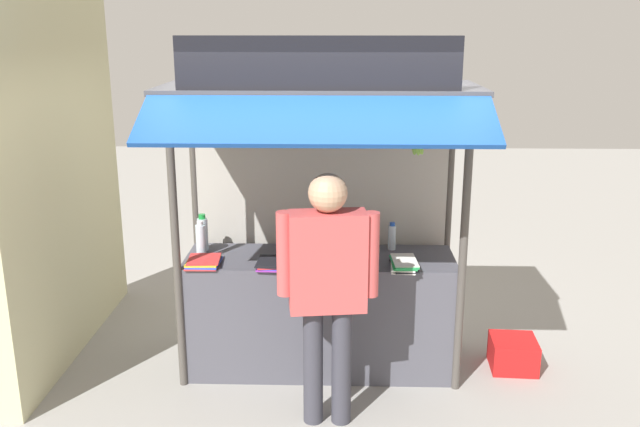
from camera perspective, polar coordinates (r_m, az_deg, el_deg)
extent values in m
plane|color=gray|center=(5.67, 0.00, -12.56)|extent=(20.00, 20.00, 0.00)
cube|color=#4C4C56|center=(5.47, 0.00, -8.26)|extent=(2.08, 0.64, 0.93)
cylinder|color=#4C4742|center=(5.07, -11.94, -2.79)|extent=(0.06, 0.06, 2.21)
cylinder|color=#4C4742|center=(5.02, 11.87, -3.01)|extent=(0.06, 0.06, 2.21)
cylinder|color=#4C4742|center=(5.76, -10.27, -0.48)|extent=(0.06, 0.06, 2.21)
cylinder|color=#4C4742|center=(5.71, 10.61, -0.64)|extent=(0.06, 0.06, 2.21)
cube|color=#B7B2A8|center=(5.65, 0.12, -0.81)|extent=(2.04, 0.04, 2.16)
cube|color=#3F3F44|center=(4.97, -0.02, 10.45)|extent=(2.28, 0.94, 0.04)
cube|color=#194799|center=(4.27, -0.30, 7.75)|extent=(2.24, 0.51, 0.26)
cube|color=black|center=(4.54, -0.17, 12.43)|extent=(1.87, 0.04, 0.35)
cylinder|color=#59544C|center=(4.61, -0.15, 8.80)|extent=(1.98, 0.02, 0.02)
cylinder|color=silver|center=(5.47, 6.02, -2.00)|extent=(0.06, 0.06, 0.20)
cylinder|color=blue|center=(5.44, 6.05, -0.88)|extent=(0.04, 0.04, 0.03)
cylinder|color=silver|center=(5.39, -9.91, -2.20)|extent=(0.08, 0.08, 0.24)
cylinder|color=white|center=(5.35, -9.98, -0.80)|extent=(0.05, 0.05, 0.03)
cylinder|color=silver|center=(5.49, -9.75, -1.73)|extent=(0.08, 0.08, 0.26)
cylinder|color=#198C33|center=(5.45, -9.82, -0.25)|extent=(0.05, 0.05, 0.04)
cube|color=orange|center=(5.28, -0.32, -3.67)|extent=(0.21, 0.25, 0.01)
cube|color=white|center=(5.27, -0.40, -3.59)|extent=(0.21, 0.25, 0.01)
cube|color=white|center=(5.27, -0.38, -3.46)|extent=(0.21, 0.25, 0.01)
cube|color=orange|center=(5.26, -0.37, -3.38)|extent=(0.20, 0.24, 0.01)
cube|color=red|center=(5.26, -0.38, -3.29)|extent=(0.20, 0.24, 0.01)
cube|color=green|center=(5.26, -0.28, -3.15)|extent=(0.21, 0.25, 0.01)
cube|color=yellow|center=(5.25, -0.45, -3.11)|extent=(0.20, 0.24, 0.01)
cube|color=purple|center=(5.11, -4.01, -4.36)|extent=(0.22, 0.27, 0.01)
cube|color=blue|center=(5.11, -3.89, -4.25)|extent=(0.22, 0.26, 0.01)
cube|color=red|center=(5.11, -3.99, -4.16)|extent=(0.23, 0.27, 0.01)
cube|color=black|center=(5.10, -4.10, -4.08)|extent=(0.22, 0.27, 0.01)
cube|color=black|center=(5.10, -4.01, -3.97)|extent=(0.21, 0.26, 0.01)
cube|color=white|center=(5.10, 6.95, -4.48)|extent=(0.20, 0.31, 0.01)
cube|color=black|center=(5.10, 7.04, -4.41)|extent=(0.20, 0.31, 0.01)
cube|color=white|center=(5.10, 6.90, -4.27)|extent=(0.19, 0.31, 0.01)
cube|color=green|center=(5.09, 7.00, -4.15)|extent=(0.18, 0.30, 0.01)
cube|color=green|center=(5.08, 7.03, -4.05)|extent=(0.20, 0.31, 0.01)
cube|color=white|center=(5.09, 7.08, -3.89)|extent=(0.19, 0.31, 0.01)
cube|color=red|center=(5.20, -9.73, -4.19)|extent=(0.24, 0.28, 0.01)
cube|color=blue|center=(5.20, -9.64, -4.06)|extent=(0.24, 0.28, 0.01)
cube|color=yellow|center=(5.20, -9.72, -3.90)|extent=(0.24, 0.28, 0.01)
cube|color=red|center=(5.20, -9.66, -3.78)|extent=(0.26, 0.29, 0.01)
cylinder|color=#332D23|center=(4.65, 8.24, 7.71)|extent=(0.01, 0.01, 0.13)
cylinder|color=olive|center=(4.66, 8.20, 6.69)|extent=(0.04, 0.04, 0.04)
ellipsoid|color=#73A539|center=(4.68, 8.35, 5.72)|extent=(0.04, 0.07, 0.15)
ellipsoid|color=#73A539|center=(4.70, 8.33, 5.80)|extent=(0.08, 0.07, 0.15)
ellipsoid|color=#73A539|center=(4.69, 8.05, 5.74)|extent=(0.06, 0.05, 0.15)
ellipsoid|color=#73A539|center=(4.67, 7.87, 5.74)|extent=(0.04, 0.08, 0.15)
ellipsoid|color=#73A539|center=(4.66, 8.07, 5.69)|extent=(0.07, 0.06, 0.15)
ellipsoid|color=#73A539|center=(4.66, 8.33, 5.69)|extent=(0.08, 0.06, 0.15)
cylinder|color=#332D23|center=(4.62, 4.28, 8.05)|extent=(0.01, 0.01, 0.09)
cylinder|color=olive|center=(4.63, 4.26, 7.28)|extent=(0.04, 0.04, 0.04)
ellipsoid|color=#7BAF37|center=(4.64, 4.42, 6.33)|extent=(0.03, 0.06, 0.14)
ellipsoid|color=#7BAF37|center=(4.65, 4.33, 6.36)|extent=(0.06, 0.05, 0.14)
ellipsoid|color=#7BAF37|center=(4.66, 4.18, 6.42)|extent=(0.08, 0.04, 0.14)
ellipsoid|color=#7BAF37|center=(4.65, 4.03, 6.37)|extent=(0.05, 0.07, 0.14)
ellipsoid|color=#7BAF37|center=(4.64, 4.05, 6.33)|extent=(0.05, 0.06, 0.14)
ellipsoid|color=#7BAF37|center=(4.62, 4.18, 6.32)|extent=(0.08, 0.05, 0.14)
ellipsoid|color=#7BAF37|center=(4.62, 4.46, 6.34)|extent=(0.07, 0.07, 0.14)
cylinder|color=#383842|center=(4.78, -0.58, -12.59)|extent=(0.14, 0.14, 0.84)
cylinder|color=#383842|center=(4.77, 1.80, -12.61)|extent=(0.14, 0.14, 0.84)
cube|color=#CC4C4C|center=(4.47, 0.64, -4.02)|extent=(0.53, 0.27, 0.67)
cylinder|color=#CC4C4C|center=(4.46, -2.97, -3.37)|extent=(0.11, 0.11, 0.57)
cylinder|color=#CC4C4C|center=(4.45, 4.26, -3.44)|extent=(0.11, 0.11, 0.57)
sphere|color=tan|center=(4.33, 0.66, 1.73)|extent=(0.25, 0.25, 0.25)
cube|color=red|center=(5.80, 15.81, -11.17)|extent=(0.38, 0.38, 0.25)
cube|color=beige|center=(5.85, -21.30, 4.39)|extent=(0.20, 2.40, 3.29)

